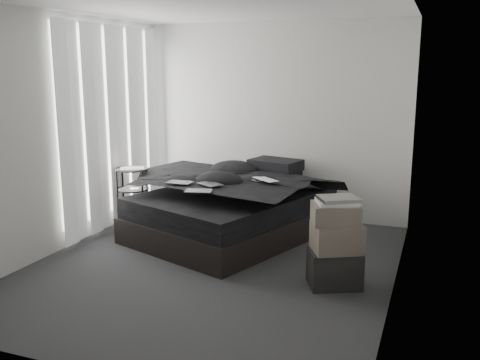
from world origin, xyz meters
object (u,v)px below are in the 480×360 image
(laptop, at_px, (262,174))
(bed, at_px, (232,223))
(side_stand, at_px, (133,198))
(box_lower, at_px, (334,268))

(laptop, bearing_deg, bed, -154.50)
(laptop, height_order, side_stand, laptop)
(bed, height_order, side_stand, side_stand)
(box_lower, bearing_deg, bed, 143.52)
(bed, distance_m, side_stand, 1.33)
(bed, bearing_deg, laptop, 7.50)
(laptop, distance_m, box_lower, 1.58)
(laptop, bearing_deg, box_lower, -5.48)
(bed, bearing_deg, box_lower, -16.73)
(box_lower, bearing_deg, laptop, 136.77)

